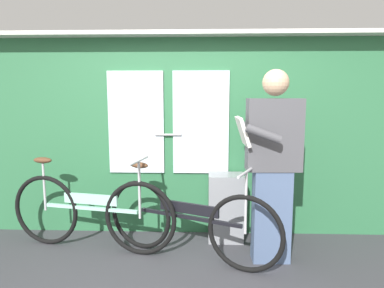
# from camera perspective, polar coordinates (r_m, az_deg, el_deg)

# --- Properties ---
(train_door_wall) EXTENTS (4.87, 0.28, 2.17)m
(train_door_wall) POSITION_cam_1_polar(r_m,az_deg,el_deg) (3.78, -0.91, 2.05)
(train_door_wall) COLOR #2D6B42
(train_door_wall) RESTS_ON ground_plane
(bicycle_near_door) EXTENTS (1.73, 0.52, 0.94)m
(bicycle_near_door) POSITION_cam_1_polar(r_m,az_deg,el_deg) (3.64, -16.36, -10.64)
(bicycle_near_door) COLOR black
(bicycle_near_door) RESTS_ON ground_plane
(bicycle_leaning_behind) EXTENTS (1.65, 0.81, 0.90)m
(bicycle_leaning_behind) POSITION_cam_1_polar(r_m,az_deg,el_deg) (3.30, -0.68, -12.51)
(bicycle_leaning_behind) COLOR black
(bicycle_leaning_behind) RESTS_ON ground_plane
(passenger_reading_newspaper) EXTENTS (0.59, 0.52, 1.76)m
(passenger_reading_newspaper) POSITION_cam_1_polar(r_m,az_deg,el_deg) (3.21, 13.02, -2.98)
(passenger_reading_newspaper) COLOR slate
(passenger_reading_newspaper) RESTS_ON ground_plane
(trash_bin_by_wall) EXTENTS (0.36, 0.28, 0.71)m
(trash_bin_by_wall) POSITION_cam_1_polar(r_m,az_deg,el_deg) (3.74, 5.56, -10.31)
(trash_bin_by_wall) COLOR gray
(trash_bin_by_wall) RESTS_ON ground_plane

